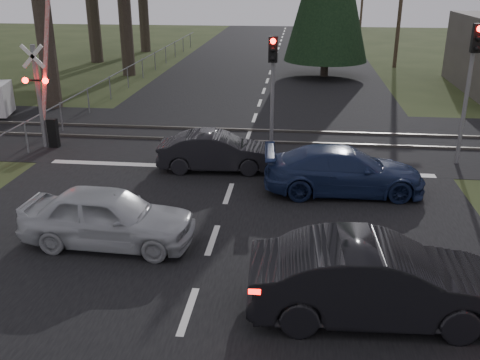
# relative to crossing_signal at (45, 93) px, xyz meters

# --- Properties ---
(ground) EXTENTS (120.00, 120.00, 0.00)m
(ground) POSITION_rel_crossing_signal_xyz_m (7.27, -9.79, -2.06)
(ground) COLOR #2A3618
(ground) RESTS_ON ground
(road) EXTENTS (14.00, 100.00, 0.01)m
(road) POSITION_rel_crossing_signal_xyz_m (7.27, 0.21, -2.05)
(road) COLOR black
(road) RESTS_ON ground
(rail_corridor) EXTENTS (120.00, 8.00, 0.01)m
(rail_corridor) POSITION_rel_crossing_signal_xyz_m (7.27, 2.21, -2.05)
(rail_corridor) COLOR black
(rail_corridor) RESTS_ON ground
(stop_line) EXTENTS (13.00, 0.35, 0.00)m
(stop_line) POSITION_rel_crossing_signal_xyz_m (7.27, -1.59, -2.05)
(stop_line) COLOR silver
(stop_line) RESTS_ON ground
(rail_near) EXTENTS (120.00, 0.12, 0.10)m
(rail_near) POSITION_rel_crossing_signal_xyz_m (7.27, 1.41, -2.01)
(rail_near) COLOR #59544C
(rail_near) RESTS_ON ground
(rail_far) EXTENTS (120.00, 0.12, 0.10)m
(rail_far) POSITION_rel_crossing_signal_xyz_m (7.27, 3.01, -2.01)
(rail_far) COLOR #59544C
(rail_far) RESTS_ON ground
(crossing_signal) EXTENTS (1.62, 0.38, 6.96)m
(crossing_signal) POSITION_rel_crossing_signal_xyz_m (0.00, 0.00, 0.00)
(crossing_signal) COLOR slate
(crossing_signal) RESTS_ON ground
(traffic_signal_right) EXTENTS (0.68, 0.48, 4.70)m
(traffic_signal_right) POSITION_rel_crossing_signal_xyz_m (14.82, -0.31, 1.26)
(traffic_signal_right) COLOR slate
(traffic_signal_right) RESTS_ON ground
(traffic_signal_center) EXTENTS (0.32, 0.48, 4.10)m
(traffic_signal_center) POSITION_rel_crossing_signal_xyz_m (8.27, 0.89, 0.75)
(traffic_signal_center) COLOR slate
(traffic_signal_center) RESTS_ON ground
(fence_left) EXTENTS (0.10, 36.00, 1.20)m
(fence_left) POSITION_rel_crossing_signal_xyz_m (-0.53, 12.71, -2.06)
(fence_left) COLOR slate
(fence_left) RESTS_ON ground
(dark_hatchback) EXTENTS (4.88, 1.91, 1.58)m
(dark_hatchback) POSITION_rel_crossing_signal_xyz_m (10.84, -9.54, -1.27)
(dark_hatchback) COLOR black
(dark_hatchback) RESTS_ON ground
(silver_car) EXTENTS (4.24, 1.86, 1.42)m
(silver_car) POSITION_rel_crossing_signal_xyz_m (4.83, -7.23, -1.35)
(silver_car) COLOR #A8ACB0
(silver_car) RESTS_ON ground
(blue_sedan) EXTENTS (4.86, 2.26, 1.38)m
(blue_sedan) POSITION_rel_crossing_signal_xyz_m (10.67, -3.27, -1.37)
(blue_sedan) COLOR #19254B
(blue_sedan) RESTS_ON ground
(dark_car_far) EXTENTS (3.93, 1.59, 1.27)m
(dark_car_far) POSITION_rel_crossing_signal_xyz_m (6.61, -1.75, -1.42)
(dark_car_far) COLOR black
(dark_car_far) RESTS_ON ground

